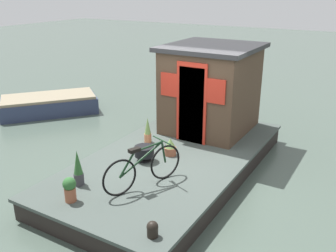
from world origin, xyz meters
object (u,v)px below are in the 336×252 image
(bicycle, at_px, (143,168))
(mooring_bollard, at_px, (152,229))
(potted_plant_sage, at_px, (78,169))
(potted_plant_basil, at_px, (148,131))
(potted_plant_rosemary, at_px, (70,189))
(houseboat_cabin, at_px, (211,88))
(potted_plant_succulent, at_px, (170,147))
(charcoal_grill, at_px, (144,152))
(dinghy_boat, at_px, (49,104))

(bicycle, distance_m, mooring_bollard, 1.45)
(potted_plant_sage, bearing_deg, potted_plant_basil, 0.91)
(potted_plant_sage, relative_size, mooring_bollard, 2.74)
(potted_plant_basil, bearing_deg, potted_plant_rosemary, -173.94)
(houseboat_cabin, bearing_deg, mooring_bollard, -165.41)
(potted_plant_succulent, height_order, mooring_bollard, potted_plant_succulent)
(bicycle, xyz_separation_m, potted_plant_succulent, (1.37, 0.26, -0.19))
(houseboat_cabin, distance_m, bicycle, 3.28)
(potted_plant_rosemary, xyz_separation_m, potted_plant_succulent, (2.38, -0.49, -0.05))
(houseboat_cabin, bearing_deg, potted_plant_basil, 151.15)
(charcoal_grill, xyz_separation_m, dinghy_boat, (2.08, 4.97, -0.35))
(dinghy_boat, bearing_deg, bicycle, -118.01)
(houseboat_cabin, height_order, potted_plant_rosemary, houseboat_cabin)
(bicycle, relative_size, dinghy_boat, 0.50)
(houseboat_cabin, bearing_deg, potted_plant_rosemary, 172.77)
(bicycle, distance_m, potted_plant_basil, 2.01)
(potted_plant_rosemary, bearing_deg, charcoal_grill, -5.60)
(potted_plant_sage, height_order, mooring_bollard, potted_plant_sage)
(bicycle, relative_size, mooring_bollard, 6.30)
(bicycle, height_order, dinghy_boat, bicycle)
(potted_plant_rosemary, distance_m, potted_plant_sage, 0.54)
(potted_plant_succulent, distance_m, dinghy_boat, 5.52)
(potted_plant_rosemary, xyz_separation_m, mooring_bollard, (-0.10, -1.66, -0.11))
(houseboat_cabin, distance_m, charcoal_grill, 2.50)
(charcoal_grill, relative_size, mooring_bollard, 1.64)
(houseboat_cabin, distance_m, dinghy_boat, 5.46)
(potted_plant_succulent, bearing_deg, charcoal_grill, 148.36)
(potted_plant_sage, height_order, dinghy_boat, potted_plant_sage)
(bicycle, bearing_deg, potted_plant_sage, 117.86)
(houseboat_cabin, xyz_separation_m, mooring_bollard, (-4.31, -1.12, -0.91))
(charcoal_grill, bearing_deg, houseboat_cabin, -8.54)
(potted_plant_rosemary, distance_m, potted_plant_basil, 2.73)
(potted_plant_sage, height_order, potted_plant_basil, potted_plant_sage)
(bicycle, relative_size, potted_plant_sage, 2.30)
(potted_plant_succulent, xyz_separation_m, charcoal_grill, (-0.50, 0.31, 0.02))
(dinghy_boat, bearing_deg, potted_plant_succulent, -106.62)
(potted_plant_succulent, xyz_separation_m, potted_plant_basil, (0.34, 0.78, 0.10))
(potted_plant_rosemary, bearing_deg, bicycle, -37.01)
(potted_plant_rosemary, distance_m, dinghy_boat, 6.22)
(potted_plant_sage, distance_m, potted_plant_basil, 2.25)
(potted_plant_sage, bearing_deg, potted_plant_succulent, -21.36)
(houseboat_cabin, height_order, potted_plant_basil, houseboat_cabin)
(mooring_bollard, bearing_deg, charcoal_grill, 36.65)
(potted_plant_succulent, bearing_deg, potted_plant_sage, 158.64)
(charcoal_grill, bearing_deg, potted_plant_basil, 29.39)
(houseboat_cabin, height_order, mooring_bollard, houseboat_cabin)
(potted_plant_basil, xyz_separation_m, dinghy_boat, (1.24, 4.50, -0.42))
(potted_plant_basil, bearing_deg, dinghy_boat, 74.60)
(potted_plant_basil, xyz_separation_m, charcoal_grill, (-0.84, -0.47, -0.07))
(potted_plant_sage, xyz_separation_m, mooring_bollard, (-0.57, -1.91, -0.19))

